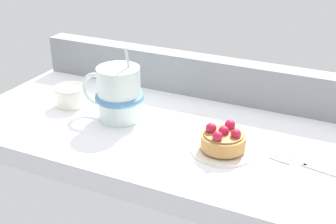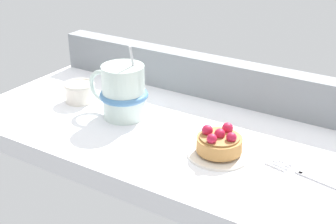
{
  "view_description": "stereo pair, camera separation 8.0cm",
  "coord_description": "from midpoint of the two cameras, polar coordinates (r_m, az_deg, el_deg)",
  "views": [
    {
      "loc": [
        27.74,
        -68.19,
        38.89
      ],
      "look_at": [
        -3.51,
        -2.71,
        4.33
      ],
      "focal_mm": 49.51,
      "sensor_mm": 36.0,
      "label": 1
    },
    {
      "loc": [
        34.78,
        -64.34,
        38.89
      ],
      "look_at": [
        -3.51,
        -2.71,
        4.33
      ],
      "focal_mm": 49.51,
      "sensor_mm": 36.0,
      "label": 2
    }
  ],
  "objects": [
    {
      "name": "ground_plane",
      "position": [
        0.84,
        5.78,
        -3.78
      ],
      "size": [
        86.22,
        37.56,
        3.8
      ],
      "primitive_type": "cube",
      "color": "white"
    },
    {
      "name": "window_rail_back",
      "position": [
        0.95,
        10.42,
        3.61
      ],
      "size": [
        84.49,
        4.43,
        8.3
      ],
      "primitive_type": "cube",
      "color": "gray",
      "rests_on": "ground_plane"
    },
    {
      "name": "dessert_plate",
      "position": [
        0.77,
        9.27,
        -5.04
      ],
      "size": [
        10.3,
        10.3,
        0.88
      ],
      "color": "silver",
      "rests_on": "ground_plane"
    },
    {
      "name": "raspberry_tart",
      "position": [
        0.76,
        9.37,
        -3.71
      ],
      "size": [
        7.44,
        7.44,
        4.09
      ],
      "color": "#B77F42",
      "rests_on": "dessert_plate"
    },
    {
      "name": "coffee_mug",
      "position": [
        0.87,
        -2.97,
        2.45
      ],
      "size": [
        12.91,
        9.22,
        14.11
      ],
      "color": "silver",
      "rests_on": "ground_plane"
    },
    {
      "name": "dessert_fork",
      "position": [
        0.74,
        21.28,
        -7.96
      ],
      "size": [
        18.07,
        4.85,
        0.6
      ],
      "color": "silver",
      "rests_on": "ground_plane"
    },
    {
      "name": "sugar_bowl",
      "position": [
        0.95,
        -8.51,
        2.47
      ],
      "size": [
        6.37,
        6.37,
        3.98
      ],
      "color": "silver",
      "rests_on": "ground_plane"
    }
  ]
}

